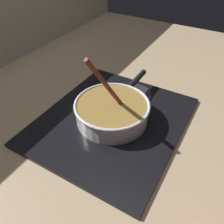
# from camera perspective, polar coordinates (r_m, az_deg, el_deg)

# --- Properties ---
(ground) EXTENTS (2.40, 1.60, 0.04)m
(ground) POSITION_cam_1_polar(r_m,az_deg,el_deg) (0.77, 2.90, -10.40)
(ground) COLOR #9E8466
(hob_plate) EXTENTS (0.56, 0.48, 0.01)m
(hob_plate) POSITION_cam_1_polar(r_m,az_deg,el_deg) (0.85, 0.00, -2.08)
(hob_plate) COLOR black
(hob_plate) RESTS_ON ground
(burner_ring) EXTENTS (0.17, 0.17, 0.01)m
(burner_ring) POSITION_cam_1_polar(r_m,az_deg,el_deg) (0.84, 0.00, -1.58)
(burner_ring) COLOR #592D0C
(burner_ring) RESTS_ON hob_plate
(spare_burner) EXTENTS (0.15, 0.15, 0.01)m
(spare_burner) POSITION_cam_1_polar(r_m,az_deg,el_deg) (0.97, 5.34, 4.45)
(spare_burner) COLOR #262628
(spare_burner) RESTS_ON hob_plate
(cooking_pan) EXTENTS (0.40, 0.26, 0.28)m
(cooking_pan) POSITION_cam_1_polar(r_m,az_deg,el_deg) (0.82, 0.05, 0.35)
(cooking_pan) COLOR silver
(cooking_pan) RESTS_ON hob_plate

